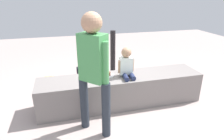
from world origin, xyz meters
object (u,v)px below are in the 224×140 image
(cake_plate, at_px, (108,74))
(water_bottle_near_gift, at_px, (158,82))
(child_seated, at_px, (127,64))
(gift_bag, at_px, (50,85))
(party_cup_red, at_px, (83,90))
(adult_standing, at_px, (93,65))
(handbag_black_leather, at_px, (83,71))

(cake_plate, height_order, water_bottle_near_gift, cake_plate)
(water_bottle_near_gift, bearing_deg, child_seated, -150.61)
(gift_bag, distance_m, party_cup_red, 0.62)
(water_bottle_near_gift, bearing_deg, adult_standing, -144.48)
(adult_standing, relative_size, cake_plate, 7.15)
(adult_standing, relative_size, water_bottle_near_gift, 8.23)
(child_seated, distance_m, party_cup_red, 1.12)
(adult_standing, distance_m, handbag_black_leather, 2.14)
(adult_standing, xyz_separation_m, cake_plate, (0.34, 0.68, -0.44))
(water_bottle_near_gift, bearing_deg, party_cup_red, 176.18)
(gift_bag, distance_m, water_bottle_near_gift, 2.15)
(child_seated, height_order, party_cup_red, child_seated)
(water_bottle_near_gift, relative_size, party_cup_red, 2.07)
(adult_standing, bearing_deg, water_bottle_near_gift, 35.52)
(child_seated, distance_m, gift_bag, 1.56)
(cake_plate, height_order, gift_bag, cake_plate)
(party_cup_red, distance_m, handbag_black_leather, 0.80)
(cake_plate, xyz_separation_m, handbag_black_leather, (-0.28, 1.28, -0.42))
(gift_bag, bearing_deg, adult_standing, -63.51)
(party_cup_red, height_order, handbag_black_leather, handbag_black_leather)
(cake_plate, xyz_separation_m, party_cup_red, (-0.38, 0.49, -0.49))
(adult_standing, relative_size, party_cup_red, 17.04)
(cake_plate, relative_size, party_cup_red, 2.38)
(adult_standing, height_order, cake_plate, adult_standing)
(gift_bag, relative_size, party_cup_red, 3.87)
(child_seated, xyz_separation_m, adult_standing, (-0.63, -0.58, 0.24))
(child_seated, relative_size, water_bottle_near_gift, 2.48)
(water_bottle_near_gift, height_order, handbag_black_leather, handbag_black_leather)
(cake_plate, relative_size, handbag_black_leather, 0.70)
(water_bottle_near_gift, distance_m, party_cup_red, 1.54)
(party_cup_red, bearing_deg, cake_plate, -51.91)
(handbag_black_leather, bearing_deg, child_seated, -67.33)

